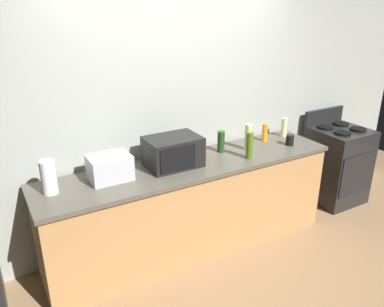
{
  "coord_description": "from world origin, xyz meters",
  "views": [
    {
      "loc": [
        -1.61,
        -2.39,
        2.3
      ],
      "look_at": [
        0.0,
        0.4,
        1.0
      ],
      "focal_mm": 35.93,
      "sensor_mm": 36.0,
      "label": 1
    }
  ],
  "objects_px": {
    "bottle_wine": "(221,142)",
    "mug_black": "(290,140)",
    "toaster_oven": "(110,168)",
    "mug_red": "(202,150)",
    "bottle_olive_oil": "(250,146)",
    "bottle_hand_soap": "(284,127)",
    "bottle_vinegar": "(248,137)",
    "microwave": "(173,152)",
    "bottle_dish_soap": "(265,132)",
    "paper_towel_roll": "(48,177)",
    "stove_range": "(336,164)"
  },
  "relations": [
    {
      "from": "bottle_wine",
      "to": "bottle_hand_soap",
      "type": "bearing_deg",
      "value": 2.71
    },
    {
      "from": "bottle_olive_oil",
      "to": "bottle_vinegar",
      "type": "bearing_deg",
      "value": 55.83
    },
    {
      "from": "mug_black",
      "to": "toaster_oven",
      "type": "bearing_deg",
      "value": 175.64
    },
    {
      "from": "stove_range",
      "to": "paper_towel_roll",
      "type": "xyz_separation_m",
      "value": [
        -3.24,
        0.05,
        0.57
      ]
    },
    {
      "from": "microwave",
      "to": "bottle_dish_soap",
      "type": "relative_size",
      "value": 2.55
    },
    {
      "from": "microwave",
      "to": "bottle_hand_soap",
      "type": "distance_m",
      "value": 1.42
    },
    {
      "from": "bottle_wine",
      "to": "mug_black",
      "type": "bearing_deg",
      "value": -15.45
    },
    {
      "from": "bottle_dish_soap",
      "to": "bottle_vinegar",
      "type": "distance_m",
      "value": 0.33
    },
    {
      "from": "bottle_hand_soap",
      "to": "mug_black",
      "type": "relative_size",
      "value": 1.92
    },
    {
      "from": "toaster_oven",
      "to": "mug_red",
      "type": "height_order",
      "value": "toaster_oven"
    },
    {
      "from": "mug_red",
      "to": "bottle_olive_oil",
      "type": "bearing_deg",
      "value": -39.82
    },
    {
      "from": "bottle_olive_oil",
      "to": "bottle_wine",
      "type": "height_order",
      "value": "bottle_olive_oil"
    },
    {
      "from": "microwave",
      "to": "bottle_wine",
      "type": "height_order",
      "value": "microwave"
    },
    {
      "from": "toaster_oven",
      "to": "bottle_olive_oil",
      "type": "xyz_separation_m",
      "value": [
        1.28,
        -0.22,
        0.02
      ]
    },
    {
      "from": "microwave",
      "to": "bottle_vinegar",
      "type": "height_order",
      "value": "microwave"
    },
    {
      "from": "microwave",
      "to": "bottle_olive_oil",
      "type": "xyz_separation_m",
      "value": [
        0.7,
        -0.21,
        -0.01
      ]
    },
    {
      "from": "bottle_dish_soap",
      "to": "bottle_wine",
      "type": "distance_m",
      "value": 0.58
    },
    {
      "from": "toaster_oven",
      "to": "bottle_wine",
      "type": "relative_size",
      "value": 1.62
    },
    {
      "from": "stove_range",
      "to": "bottle_hand_soap",
      "type": "bearing_deg",
      "value": 168.18
    },
    {
      "from": "paper_towel_roll",
      "to": "bottle_olive_oil",
      "type": "height_order",
      "value": "paper_towel_roll"
    },
    {
      "from": "bottle_vinegar",
      "to": "mug_red",
      "type": "bearing_deg",
      "value": 167.99
    },
    {
      "from": "bottle_olive_oil",
      "to": "toaster_oven",
      "type": "bearing_deg",
      "value": 170.35
    },
    {
      "from": "bottle_vinegar",
      "to": "microwave",
      "type": "bearing_deg",
      "value": 178.71
    },
    {
      "from": "mug_black",
      "to": "bottle_olive_oil",
      "type": "bearing_deg",
      "value": -172.59
    },
    {
      "from": "toaster_oven",
      "to": "bottle_vinegar",
      "type": "distance_m",
      "value": 1.41
    },
    {
      "from": "paper_towel_roll",
      "to": "mug_black",
      "type": "relative_size",
      "value": 2.53
    },
    {
      "from": "microwave",
      "to": "bottle_vinegar",
      "type": "relative_size",
      "value": 1.82
    },
    {
      "from": "bottle_wine",
      "to": "bottle_hand_soap",
      "type": "distance_m",
      "value": 0.86
    },
    {
      "from": "paper_towel_roll",
      "to": "bottle_dish_soap",
      "type": "xyz_separation_m",
      "value": [
        2.2,
        0.1,
        -0.04
      ]
    },
    {
      "from": "toaster_oven",
      "to": "paper_towel_roll",
      "type": "distance_m",
      "value": 0.49
    },
    {
      "from": "toaster_oven",
      "to": "bottle_dish_soap",
      "type": "xyz_separation_m",
      "value": [
        1.72,
        0.09,
        -0.01
      ]
    },
    {
      "from": "bottle_dish_soap",
      "to": "bottle_hand_soap",
      "type": "xyz_separation_m",
      "value": [
        0.28,
        0.01,
        0.01
      ]
    },
    {
      "from": "microwave",
      "to": "bottle_dish_soap",
      "type": "bearing_deg",
      "value": 4.9
    },
    {
      "from": "stove_range",
      "to": "microwave",
      "type": "xyz_separation_m",
      "value": [
        -2.17,
        0.05,
        0.57
      ]
    },
    {
      "from": "toaster_oven",
      "to": "bottle_dish_soap",
      "type": "height_order",
      "value": "toaster_oven"
    },
    {
      "from": "mug_red",
      "to": "bottle_wine",
      "type": "bearing_deg",
      "value": -3.61
    },
    {
      "from": "bottle_wine",
      "to": "mug_black",
      "type": "height_order",
      "value": "bottle_wine"
    },
    {
      "from": "toaster_oven",
      "to": "mug_black",
      "type": "bearing_deg",
      "value": -4.36
    },
    {
      "from": "bottle_olive_oil",
      "to": "bottle_hand_soap",
      "type": "relative_size",
      "value": 1.25
    },
    {
      "from": "paper_towel_roll",
      "to": "bottle_vinegar",
      "type": "bearing_deg",
      "value": -0.63
    },
    {
      "from": "microwave",
      "to": "toaster_oven",
      "type": "relative_size",
      "value": 1.41
    },
    {
      "from": "bottle_hand_soap",
      "to": "mug_red",
      "type": "xyz_separation_m",
      "value": [
        -1.06,
        -0.03,
        -0.05
      ]
    },
    {
      "from": "bottle_vinegar",
      "to": "toaster_oven",
      "type": "bearing_deg",
      "value": 178.75
    },
    {
      "from": "stove_range",
      "to": "mug_black",
      "type": "relative_size",
      "value": 10.12
    },
    {
      "from": "bottle_dish_soap",
      "to": "paper_towel_roll",
      "type": "bearing_deg",
      "value": -177.53
    },
    {
      "from": "bottle_wine",
      "to": "bottle_hand_soap",
      "type": "height_order",
      "value": "bottle_wine"
    },
    {
      "from": "toaster_oven",
      "to": "bottle_wine",
      "type": "xyz_separation_m",
      "value": [
        1.15,
        0.06,
        -0.0
      ]
    },
    {
      "from": "mug_red",
      "to": "bottle_hand_soap",
      "type": "bearing_deg",
      "value": 1.47
    },
    {
      "from": "microwave",
      "to": "bottle_dish_soap",
      "type": "xyz_separation_m",
      "value": [
        1.14,
        0.1,
        -0.04
      ]
    },
    {
      "from": "bottle_olive_oil",
      "to": "bottle_hand_soap",
      "type": "bearing_deg",
      "value": 23.64
    }
  ]
}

